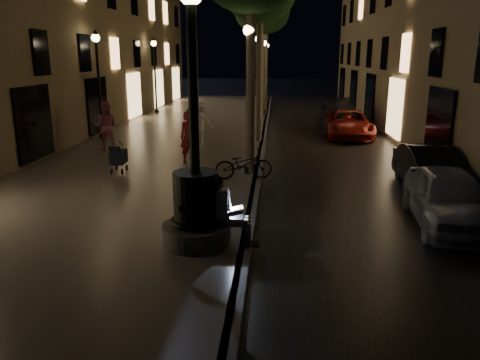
# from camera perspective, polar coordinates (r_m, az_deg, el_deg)

# --- Properties ---
(ground) EXTENTS (120.00, 120.00, 0.00)m
(ground) POSITION_cam_1_polar(r_m,az_deg,el_deg) (22.20, 2.89, 4.80)
(ground) COLOR black
(ground) RESTS_ON ground
(cobble_lane) EXTENTS (6.00, 45.00, 0.02)m
(cobble_lane) POSITION_cam_1_polar(r_m,az_deg,el_deg) (22.32, 10.64, 4.64)
(cobble_lane) COLOR black
(cobble_lane) RESTS_ON ground
(promenade) EXTENTS (8.00, 45.00, 0.20)m
(promenade) POSITION_cam_1_polar(r_m,az_deg,el_deg) (22.64, -7.32, 5.15)
(promenade) COLOR slate
(promenade) RESTS_ON ground
(curb_strip) EXTENTS (0.25, 45.00, 0.20)m
(curb_strip) POSITION_cam_1_polar(r_m,az_deg,el_deg) (22.18, 2.89, 5.05)
(curb_strip) COLOR #59595B
(curb_strip) RESTS_ON ground
(fountain_lamppost) EXTENTS (1.40, 1.40, 5.21)m
(fountain_lamppost) POSITION_cam_1_polar(r_m,az_deg,el_deg) (9.38, -5.41, -1.91)
(fountain_lamppost) COLOR #59595B
(fountain_lamppost) RESTS_ON promenade
(seated_man_laptop) EXTENTS (1.04, 0.35, 1.41)m
(seated_man_laptop) POSITION_cam_1_polar(r_m,az_deg,el_deg) (9.38, -1.67, -3.61)
(seated_man_laptop) COLOR gray
(seated_man_laptop) RESTS_ON promenade
(tree_third) EXTENTS (3.00, 3.00, 7.20)m
(tree_third) POSITION_cam_1_polar(r_m,az_deg,el_deg) (26.94, 2.71, 19.70)
(tree_third) COLOR #6B604C
(tree_third) RESTS_ON promenade
(tree_far) EXTENTS (3.00, 3.00, 7.50)m
(tree_far) POSITION_cam_1_polar(r_m,az_deg,el_deg) (32.94, 3.22, 19.35)
(tree_far) COLOR #6B604C
(tree_far) RESTS_ON promenade
(lamp_curb_a) EXTENTS (0.36, 0.36, 4.81)m
(lamp_curb_a) POSITION_cam_1_polar(r_m,az_deg,el_deg) (14.88, 1.09, 12.34)
(lamp_curb_a) COLOR black
(lamp_curb_a) RESTS_ON promenade
(lamp_curb_b) EXTENTS (0.36, 0.36, 4.81)m
(lamp_curb_b) POSITION_cam_1_polar(r_m,az_deg,el_deg) (22.87, 2.30, 13.26)
(lamp_curb_b) COLOR black
(lamp_curb_b) RESTS_ON promenade
(lamp_curb_c) EXTENTS (0.36, 0.36, 4.81)m
(lamp_curb_c) POSITION_cam_1_polar(r_m,az_deg,el_deg) (30.86, 2.89, 13.71)
(lamp_curb_c) COLOR black
(lamp_curb_c) RESTS_ON promenade
(lamp_curb_d) EXTENTS (0.36, 0.36, 4.81)m
(lamp_curb_d) POSITION_cam_1_polar(r_m,az_deg,el_deg) (38.86, 3.23, 13.97)
(lamp_curb_d) COLOR black
(lamp_curb_d) RESTS_ON promenade
(lamp_left_b) EXTENTS (0.36, 0.36, 4.81)m
(lamp_left_b) POSITION_cam_1_polar(r_m,az_deg,el_deg) (22.32, -16.92, 12.60)
(lamp_left_b) COLOR black
(lamp_left_b) RESTS_ON promenade
(lamp_left_c) EXTENTS (0.36, 0.36, 4.81)m
(lamp_left_c) POSITION_cam_1_polar(r_m,az_deg,el_deg) (31.86, -10.36, 13.53)
(lamp_left_c) COLOR black
(lamp_left_c) RESTS_ON promenade
(stroller) EXTENTS (0.46, 1.00, 1.02)m
(stroller) POSITION_cam_1_polar(r_m,az_deg,el_deg) (15.72, -14.60, 2.71)
(stroller) COLOR black
(stroller) RESTS_ON promenade
(car_front) EXTENTS (1.93, 4.11, 1.36)m
(car_front) POSITION_cam_1_polar(r_m,az_deg,el_deg) (12.05, 24.05, -1.99)
(car_front) COLOR #ADAFB5
(car_front) RESTS_ON ground
(car_second) EXTENTS (1.41, 3.96, 1.30)m
(car_second) POSITION_cam_1_polar(r_m,az_deg,el_deg) (14.96, 22.33, 1.21)
(car_second) COLOR black
(car_second) RESTS_ON ground
(car_third) EXTENTS (2.29, 4.76, 1.31)m
(car_third) POSITION_cam_1_polar(r_m,az_deg,el_deg) (23.62, 13.01, 6.66)
(car_third) COLOR maroon
(car_third) RESTS_ON ground
(car_rear) EXTENTS (2.33, 5.36, 1.53)m
(car_rear) POSITION_cam_1_polar(r_m,az_deg,el_deg) (26.26, 12.01, 7.77)
(car_rear) COLOR #2B2B30
(car_rear) RESTS_ON ground
(pedestrian_red) EXTENTS (0.78, 0.67, 1.82)m
(pedestrian_red) POSITION_cam_1_polar(r_m,az_deg,el_deg) (16.69, -6.21, 5.20)
(pedestrian_red) COLOR #AB222B
(pedestrian_red) RESTS_ON promenade
(pedestrian_pink) EXTENTS (1.05, 0.88, 1.95)m
(pedestrian_pink) POSITION_cam_1_polar(r_m,az_deg,el_deg) (19.60, -16.04, 6.36)
(pedestrian_pink) COLOR pink
(pedestrian_pink) RESTS_ON promenade
(pedestrian_white) EXTENTS (1.42, 1.13, 1.92)m
(pedestrian_white) POSITION_cam_1_polar(r_m,az_deg,el_deg) (19.73, -5.03, 6.89)
(pedestrian_white) COLOR white
(pedestrian_white) RESTS_ON promenade
(pedestrian_blue) EXTENTS (0.99, 0.95, 1.65)m
(pedestrian_blue) POSITION_cam_1_polar(r_m,az_deg,el_deg) (23.33, -5.89, 7.79)
(pedestrian_blue) COLOR #235181
(pedestrian_blue) RESTS_ON promenade
(bicycle) EXTENTS (1.87, 0.98, 0.93)m
(bicycle) POSITION_cam_1_polar(r_m,az_deg,el_deg) (14.42, 0.45, 1.93)
(bicycle) COLOR black
(bicycle) RESTS_ON promenade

